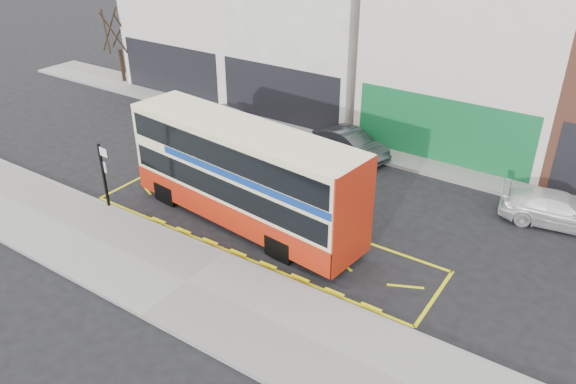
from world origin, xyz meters
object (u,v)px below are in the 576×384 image
Objects in this scene: bus_stop_post at (104,169)px; car_silver at (229,120)px; double_decker_bus at (244,174)px; street_tree_left at (116,20)px; car_grey at (351,144)px; street_tree_right at (535,101)px; car_white at (559,210)px.

car_silver is at bearing 101.23° from bus_stop_post.
street_tree_left is (-17.37, 9.39, 1.99)m from double_decker_bus.
street_tree_left is at bearing 97.62° from car_grey.
street_tree_left is 25.09m from street_tree_right.
car_silver is at bearing 139.23° from double_decker_bus.
street_tree_right reaches higher than double_decker_bus.
bus_stop_post is at bearing -150.30° from double_decker_bus.
car_grey is 9.62m from car_white.
street_tree_left is at bearing 87.03° from car_silver.
bus_stop_post is 18.23m from street_tree_right.
car_white is 5.36m from street_tree_right.
car_grey is at bearing -5.64° from street_tree_left.
car_grey is at bearing 64.77° from bus_stop_post.
double_decker_bus is at bearing -28.40° from street_tree_left.
car_grey reaches higher than car_white.
car_white is (9.56, -1.04, -0.03)m from car_grey.
bus_stop_post is at bearing -43.67° from street_tree_left.
car_silver is (-6.24, 6.70, -1.39)m from double_decker_bus.
car_silver is at bearing -13.60° from street_tree_left.
car_white is at bearing 39.60° from double_decker_bus.
car_white is (15.19, 8.84, -1.17)m from bus_stop_post.
car_grey is at bearing 92.85° from double_decker_bus.
double_decker_bus is 12.08m from car_white.
bus_stop_post is 17.61m from car_white.
street_tree_right is at bearing 49.38° from bus_stop_post.
bus_stop_post is at bearing -135.07° from street_tree_right.
double_decker_bus is 19.84m from street_tree_left.
street_tree_right is at bearing -63.78° from car_silver.
bus_stop_post reaches higher than car_grey.
car_white is at bearing 34.64° from bus_stop_post.
double_decker_bus is at bearing -170.15° from car_grey.
street_tree_left reaches higher than car_grey.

